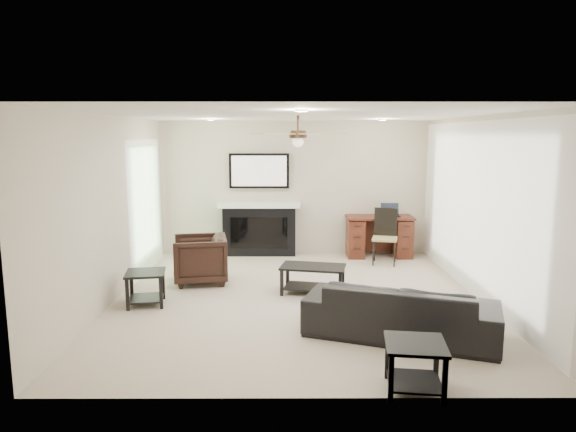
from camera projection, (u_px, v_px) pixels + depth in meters
name	position (u px, v px, depth m)	size (l,w,h in m)	color
room_shell	(312.00, 177.00, 6.94)	(5.50, 5.54, 2.52)	#BEAE99
sofa	(401.00, 310.00, 5.73)	(2.10, 0.82, 0.61)	black
armchair	(200.00, 259.00, 7.84)	(0.78, 0.80, 0.73)	black
coffee_table	(313.00, 279.00, 7.32)	(0.90, 0.50, 0.40)	black
end_table_near	(415.00, 367.00, 4.51)	(0.52, 0.52, 0.45)	black
end_table_left	(146.00, 288.00, 6.82)	(0.50, 0.50, 0.45)	black
fireplace_unit	(259.00, 205.00, 9.53)	(1.52, 0.34, 1.91)	black
desk	(379.00, 236.00, 9.51)	(1.22, 0.56, 0.76)	#39140E
desk_chair	(385.00, 237.00, 8.95)	(0.42, 0.44, 0.97)	black
laptop	(391.00, 210.00, 9.41)	(0.33, 0.24, 0.23)	black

